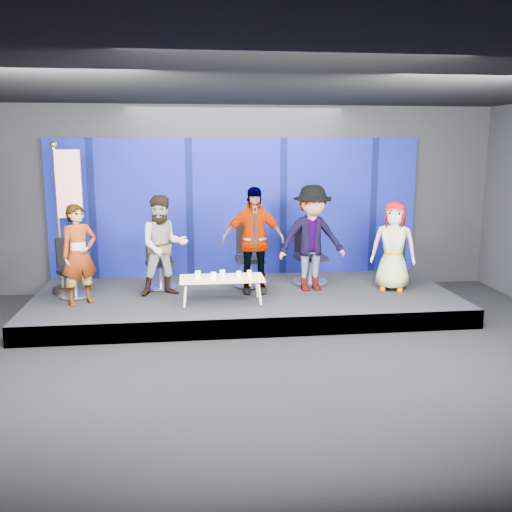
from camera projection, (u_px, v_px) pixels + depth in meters
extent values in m
plane|color=black|center=(265.00, 364.00, 7.30)|extent=(10.00, 10.00, 0.00)
cube|color=black|center=(236.00, 199.00, 10.86)|extent=(10.00, 0.02, 3.50)
cube|color=black|center=(368.00, 335.00, 3.07)|extent=(10.00, 0.02, 3.50)
cube|color=black|center=(266.00, 80.00, 6.63)|extent=(10.00, 8.00, 0.02)
cube|color=black|center=(245.00, 301.00, 9.71)|extent=(7.00, 3.00, 0.30)
cube|color=#08105D|center=(237.00, 207.00, 10.84)|extent=(7.00, 0.08, 2.60)
cylinder|color=silver|center=(76.00, 295.00, 9.39)|extent=(0.76, 0.76, 0.05)
cylinder|color=silver|center=(75.00, 283.00, 9.35)|extent=(0.06, 0.06, 0.36)
cube|color=black|center=(74.00, 272.00, 9.31)|extent=(0.60, 0.60, 0.06)
cube|color=black|center=(68.00, 252.00, 9.42)|extent=(0.36, 0.26, 0.50)
imported|color=black|center=(79.00, 255.00, 8.86)|extent=(0.69, 0.63, 1.57)
cylinder|color=silver|center=(161.00, 287.00, 9.95)|extent=(0.67, 0.67, 0.06)
cylinder|color=silver|center=(160.00, 274.00, 9.91)|extent=(0.07, 0.07, 0.39)
cube|color=black|center=(160.00, 264.00, 9.87)|extent=(0.54, 0.54, 0.07)
cube|color=black|center=(158.00, 243.00, 10.03)|extent=(0.43, 0.12, 0.53)
imported|color=black|center=(163.00, 246.00, 9.38)|extent=(0.91, 0.76, 1.66)
cylinder|color=silver|center=(250.00, 284.00, 10.13)|extent=(0.63, 0.63, 0.06)
cylinder|color=silver|center=(250.00, 271.00, 10.09)|extent=(0.07, 0.07, 0.42)
cube|color=black|center=(250.00, 260.00, 10.05)|extent=(0.50, 0.50, 0.07)
cube|color=black|center=(249.00, 238.00, 10.23)|extent=(0.46, 0.06, 0.57)
imported|color=black|center=(253.00, 240.00, 9.53)|extent=(1.05, 0.45, 1.79)
cylinder|color=silver|center=(310.00, 282.00, 10.30)|extent=(0.70, 0.70, 0.06)
cylinder|color=silver|center=(311.00, 269.00, 10.26)|extent=(0.07, 0.07, 0.42)
cube|color=black|center=(311.00, 257.00, 10.22)|extent=(0.56, 0.56, 0.07)
cube|color=black|center=(307.00, 236.00, 10.39)|extent=(0.46, 0.11, 0.58)
imported|color=black|center=(312.00, 238.00, 9.70)|extent=(1.24, 0.80, 1.81)
cylinder|color=silver|center=(392.00, 282.00, 10.28)|extent=(0.70, 0.70, 0.05)
cylinder|color=silver|center=(393.00, 271.00, 10.25)|extent=(0.06, 0.06, 0.36)
cube|color=black|center=(393.00, 262.00, 10.21)|extent=(0.56, 0.56, 0.06)
cube|color=black|center=(395.00, 244.00, 10.36)|extent=(0.38, 0.20, 0.49)
imported|color=black|center=(393.00, 246.00, 9.72)|extent=(0.88, 0.74, 1.53)
cube|color=tan|center=(222.00, 278.00, 9.02)|extent=(1.32, 0.57, 0.04)
cylinder|color=tan|center=(185.00, 296.00, 8.78)|extent=(0.04, 0.04, 0.37)
cylinder|color=tan|center=(185.00, 289.00, 9.20)|extent=(0.04, 0.04, 0.37)
cylinder|color=tan|center=(260.00, 293.00, 8.91)|extent=(0.04, 0.04, 0.37)
cylinder|color=tan|center=(256.00, 287.00, 9.34)|extent=(0.04, 0.04, 0.37)
cylinder|color=white|center=(198.00, 274.00, 8.97)|extent=(0.09, 0.09, 0.11)
cylinder|color=white|center=(213.00, 275.00, 8.91)|extent=(0.08, 0.08, 0.10)
cylinder|color=white|center=(222.00, 273.00, 9.08)|extent=(0.08, 0.08, 0.10)
cylinder|color=white|center=(239.00, 274.00, 9.02)|extent=(0.08, 0.08, 0.09)
cylinder|color=white|center=(249.00, 273.00, 9.10)|extent=(0.08, 0.08, 0.09)
cylinder|color=black|center=(63.00, 290.00, 9.63)|extent=(0.34, 0.34, 0.11)
cylinder|color=gold|center=(58.00, 219.00, 9.40)|extent=(0.05, 0.05, 2.31)
sphere|color=gold|center=(53.00, 145.00, 9.17)|extent=(0.12, 0.12, 0.12)
cube|color=red|center=(69.00, 184.00, 9.29)|extent=(0.40, 0.08, 1.10)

